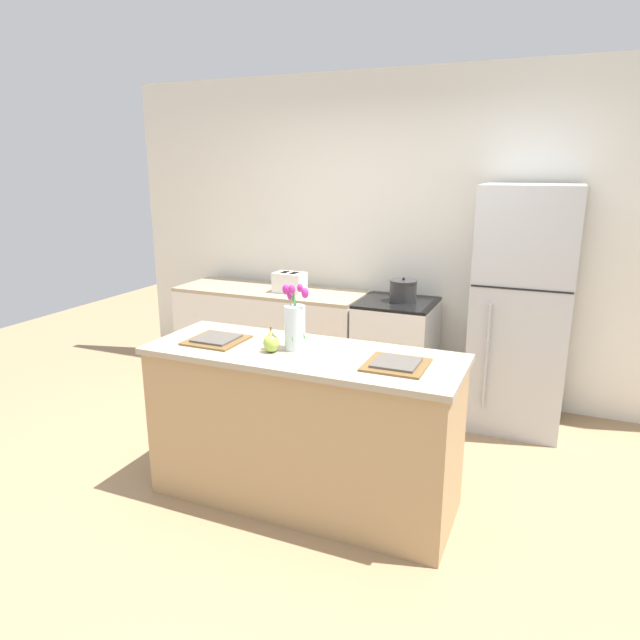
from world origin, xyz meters
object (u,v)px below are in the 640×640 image
stove_range (395,353)px  toaster (290,282)px  plate_setting_right (396,364)px  cooking_pot (403,291)px  plate_setting_left (216,340)px  flower_vase (295,324)px  refrigerator (522,310)px  pear_figurine (271,342)px

stove_range → toaster: size_ratio=3.16×
plate_setting_right → cooking_pot: size_ratio=1.44×
plate_setting_left → flower_vase: bearing=4.9°
plate_setting_left → cooking_pot: (0.69, 1.64, 0.03)m
refrigerator → toaster: size_ratio=6.48×
flower_vase → plate_setting_left: bearing=-175.1°
toaster → plate_setting_left: bearing=-79.3°
toaster → refrigerator: bearing=1.0°
plate_setting_left → pear_figurine: bearing=-7.5°
refrigerator → flower_vase: (-1.10, -1.58, 0.18)m
stove_range → plate_setting_right: (0.45, -1.63, 0.50)m
pear_figurine → cooking_pot: 1.72m
flower_vase → pear_figurine: 0.17m
stove_range → cooking_pot: size_ratio=3.99×
refrigerator → plate_setting_left: size_ratio=5.70×
pear_figurine → toaster: pear_figurine is taller
refrigerator → toaster: 1.90m
toaster → cooking_pot: size_ratio=1.26×
pear_figurine → cooking_pot: bearing=80.0°
flower_vase → pear_figurine: size_ratio=2.67×
flower_vase → plate_setting_left: flower_vase is taller
refrigerator → flower_vase: size_ratio=4.68×
plate_setting_right → toaster: size_ratio=1.14×
stove_range → refrigerator: refrigerator is taller
refrigerator → toaster: refrigerator is taller
stove_range → refrigerator: 1.06m
cooking_pot → toaster: bearing=-177.3°
stove_range → refrigerator: bearing=0.0°
pear_figurine → plate_setting_left: size_ratio=0.46×
refrigerator → plate_setting_left: bearing=-134.5°
flower_vase → toaster: flower_vase is taller
pear_figurine → cooking_pot: size_ratio=0.66×
plate_setting_left → toaster: 1.62m
flower_vase → cooking_pot: (0.19, 1.60, -0.11)m
plate_setting_right → toaster: bearing=131.3°
stove_range → pear_figurine: pear_figurine is taller
flower_vase → cooking_pot: flower_vase is taller
toaster → cooking_pot: bearing=2.7°
flower_vase → plate_setting_right: flower_vase is taller
refrigerator → plate_setting_left: 2.28m
refrigerator → cooking_pot: (-0.91, 0.01, 0.06)m
stove_range → plate_setting_right: 1.76m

